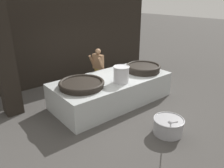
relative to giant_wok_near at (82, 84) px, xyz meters
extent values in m
plane|color=#474442|center=(1.13, 0.01, -0.91)|extent=(60.00, 60.00, 0.00)
cube|color=black|center=(1.13, 2.85, 0.72)|extent=(8.18, 0.24, 3.26)
cube|color=black|center=(-1.60, 1.31, 0.72)|extent=(0.47, 0.47, 3.26)
cube|color=#B2B7B7|center=(1.13, 0.01, -0.50)|extent=(3.81, 1.79, 0.82)
cylinder|color=black|center=(0.00, 0.00, -0.03)|extent=(1.26, 1.26, 0.13)
torus|color=black|center=(0.00, 0.00, 0.03)|extent=(1.31, 1.31, 0.10)
cylinder|color=black|center=(2.38, -0.16, 0.00)|extent=(1.13, 1.13, 0.19)
torus|color=black|center=(2.38, -0.16, 0.10)|extent=(1.18, 1.18, 0.09)
cylinder|color=silver|center=(1.11, -0.44, 0.15)|extent=(0.46, 0.46, 0.49)
torus|color=silver|center=(1.11, -0.44, 0.39)|extent=(0.49, 0.49, 0.03)
cylinder|color=#8C6647|center=(1.51, 1.17, -0.54)|extent=(0.11, 0.11, 0.74)
cylinder|color=#8C6647|center=(1.47, 1.32, -0.54)|extent=(0.11, 0.11, 0.74)
cube|color=olive|center=(1.49, 1.24, -0.40)|extent=(0.22, 0.26, 0.48)
cube|color=#8C6647|center=(1.49, 1.24, 0.10)|extent=(0.23, 0.47, 0.54)
cylinder|color=#8C6647|center=(1.44, 1.01, 0.09)|extent=(0.31, 0.15, 0.50)
cylinder|color=#8C6647|center=(1.35, 1.44, 0.09)|extent=(0.31, 0.15, 0.50)
sphere|color=#8C6647|center=(1.49, 1.24, 0.48)|extent=(0.21, 0.21, 0.21)
cylinder|color=#9E9EA3|center=(1.08, -2.28, -0.72)|extent=(0.74, 0.74, 0.39)
torus|color=#9E9EA3|center=(1.08, -2.28, -0.52)|extent=(0.77, 0.77, 0.04)
cylinder|color=tan|center=(1.08, -2.28, -0.63)|extent=(0.65, 0.65, 0.10)
sphere|color=#9E9EA3|center=(1.00, -2.38, -0.55)|extent=(0.13, 0.13, 0.13)
cylinder|color=#9E9EA3|center=(0.85, -2.57, -0.38)|extent=(0.33, 0.40, 0.36)
camera|label=1|loc=(-2.99, -5.00, 2.33)|focal=35.00mm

